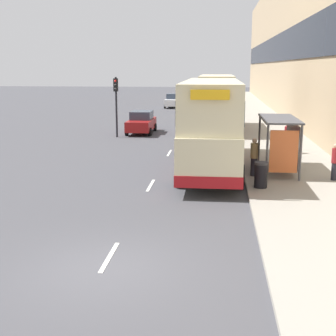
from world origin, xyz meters
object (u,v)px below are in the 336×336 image
litter_bin (261,175)px  traffic_light_far_kerb (116,97)px  double_decker_bus_ahead (216,102)px  bus_shelter (283,135)px  pedestrian_at_shelter (254,157)px  car_0 (141,122)px  double_decker_bus_near (211,123)px  car_1 (174,101)px  pedestrian_1 (335,162)px  pedestrian_2 (287,137)px

litter_bin → traffic_light_far_kerb: 16.81m
double_decker_bus_ahead → litter_bin: double_decker_bus_ahead is taller
bus_shelter → pedestrian_at_shelter: size_ratio=2.47×
traffic_light_far_kerb → car_0: bearing=57.7°
double_decker_bus_near → car_1: size_ratio=2.44×
bus_shelter → traffic_light_far_kerb: traffic_light_far_kerb is taller
car_1 → pedestrian_1: bearing=105.5°
traffic_light_far_kerb → bus_shelter: bearing=-47.4°
double_decker_bus_ahead → car_1: (-5.38, 21.75, -1.43)m
pedestrian_at_shelter → traffic_light_far_kerb: traffic_light_far_kerb is taller
car_1 → double_decker_bus_near: bearing=98.3°
pedestrian_2 → bus_shelter: bearing=-100.4°
litter_bin → bus_shelter: bearing=67.7°
double_decker_bus_near → car_0: (-5.45, 12.49, -1.46)m
pedestrian_1 → traffic_light_far_kerb: size_ratio=0.37×
pedestrian_at_shelter → traffic_light_far_kerb: bearing=126.4°
pedestrian_1 → traffic_light_far_kerb: traffic_light_far_kerb is taller
car_1 → pedestrian_at_shelter: pedestrian_at_shelter is taller
bus_shelter → car_1: size_ratio=0.91×
car_0 → double_decker_bus_ahead: bearing=-164.2°
car_1 → pedestrian_2: 32.96m
car_0 → pedestrian_at_shelter: size_ratio=2.58×
pedestrian_2 → pedestrian_1: bearing=-80.1°
car_1 → litter_bin: (7.28, -39.65, -0.18)m
double_decker_bus_near → litter_bin: (2.08, -3.81, -1.62)m
car_1 → traffic_light_far_kerb: 25.73m
car_0 → pedestrian_1: 18.21m
bus_shelter → pedestrian_at_shelter: bus_shelter is taller
bus_shelter → double_decker_bus_ahead: double_decker_bus_ahead is taller
bus_shelter → double_decker_bus_ahead: 15.25m
pedestrian_at_shelter → litter_bin: size_ratio=1.62×
pedestrian_at_shelter → traffic_light_far_kerb: size_ratio=0.40×
bus_shelter → pedestrian_2: bus_shelter is taller
car_0 → pedestrian_at_shelter: bearing=117.5°
double_decker_bus_ahead → litter_bin: 18.08m
pedestrian_2 → litter_bin: (-2.15, -8.07, -0.36)m
bus_shelter → double_decker_bus_near: bearing=165.8°
pedestrian_at_shelter → car_1: bearing=100.8°
car_0 → pedestrian_2: 12.71m
traffic_light_far_kerb → car_1: bearing=86.3°
pedestrian_2 → traffic_light_far_kerb: 12.75m
pedestrian_1 → traffic_light_far_kerb: (-12.22, 12.41, 1.93)m
bus_shelter → double_decker_bus_ahead: (-3.12, 14.92, 0.41)m
pedestrian_1 → car_0: bearing=126.4°
car_0 → bus_shelter: bearing=123.3°
bus_shelter → car_1: bus_shelter is taller
double_decker_bus_near → litter_bin: double_decker_bus_near is taller
car_0 → pedestrian_1: size_ratio=2.76×
car_0 → car_1: car_1 is taller
double_decker_bus_ahead → car_0: 6.03m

